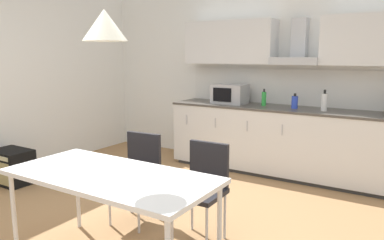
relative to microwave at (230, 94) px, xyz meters
name	(u,v)px	position (x,y,z in m)	size (l,w,h in m)	color
ground_plane	(119,239)	(0.18, -2.59, -1.08)	(7.59, 8.78, 0.02)	#9E754C
wall_back	(252,73)	(0.18, 0.38, 0.30)	(6.07, 0.10, 2.74)	white
kitchen_counter	(289,142)	(0.91, 0.00, -0.60)	(3.40, 0.69, 0.93)	#333333
backsplash_tile	(299,87)	(0.91, 0.32, 0.11)	(3.38, 0.02, 0.51)	silver
upper_wall_cabinets	(298,42)	(0.91, 0.16, 0.73)	(3.38, 0.40, 0.62)	silver
microwave	(230,94)	(0.00, 0.00, 0.00)	(0.48, 0.35, 0.28)	#ADADB2
bottle_blue	(295,102)	(0.96, -0.02, -0.05)	(0.08, 0.08, 0.20)	blue
bottle_green	(264,99)	(0.52, 0.02, -0.04)	(0.06, 0.06, 0.24)	green
bottle_white	(324,102)	(1.35, -0.04, -0.02)	(0.08, 0.08, 0.27)	white
dining_table	(111,180)	(0.46, -2.95, -0.37)	(1.64, 0.77, 0.75)	white
chair_far_right	(204,182)	(0.83, -2.18, -0.54)	(0.41, 0.41, 0.87)	black
chair_far_left	(139,168)	(0.08, -2.18, -0.54)	(0.43, 0.43, 0.87)	black
guitar_amp	(12,167)	(-2.00, -2.21, -0.85)	(0.52, 0.37, 0.44)	black
pendant_lamp	(105,25)	(0.46, -2.95, 0.77)	(0.32, 0.32, 0.22)	silver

